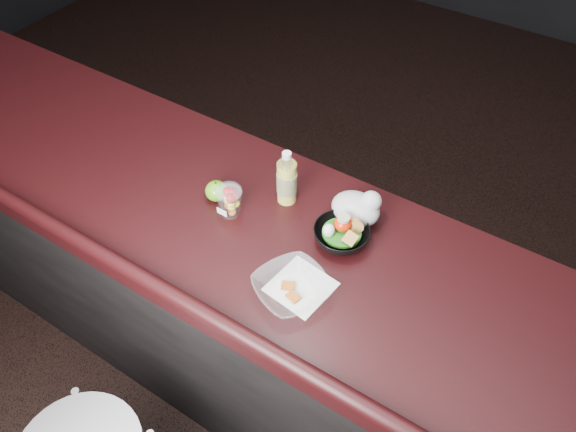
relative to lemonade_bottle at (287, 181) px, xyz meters
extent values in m
cube|color=black|center=(0.04, -0.14, -0.61)|extent=(4.00, 0.65, 0.98)
cube|color=black|center=(0.04, -0.14, -0.10)|extent=(4.06, 0.71, 0.04)
cylinder|color=gold|center=(0.00, 0.00, -0.01)|extent=(0.06, 0.06, 0.15)
cylinder|color=white|center=(0.00, 0.00, -0.01)|extent=(0.06, 0.06, 0.15)
cone|color=white|center=(0.00, 0.00, 0.08)|extent=(0.06, 0.06, 0.03)
cylinder|color=white|center=(0.00, 0.00, 0.11)|extent=(0.03, 0.03, 0.02)
cylinder|color=#072D99|center=(0.00, 0.00, -0.01)|extent=(0.07, 0.07, 0.07)
ellipsoid|color=white|center=(-0.12, -0.15, 0.01)|extent=(0.08, 0.08, 0.05)
ellipsoid|color=#35850F|center=(-0.19, -0.12, -0.05)|extent=(0.07, 0.07, 0.07)
cylinder|color=black|center=(-0.19, -0.12, -0.01)|extent=(0.01, 0.01, 0.01)
ellipsoid|color=silver|center=(0.23, 0.04, -0.04)|extent=(0.16, 0.13, 0.09)
sphere|color=silver|center=(0.26, 0.06, 0.00)|extent=(0.07, 0.07, 0.07)
imported|color=black|center=(0.23, -0.06, -0.06)|extent=(0.19, 0.19, 0.05)
cylinder|color=#0F470C|center=(0.23, -0.06, -0.05)|extent=(0.12, 0.12, 0.01)
ellipsoid|color=red|center=(0.23, -0.05, -0.02)|extent=(0.06, 0.06, 0.05)
cylinder|color=beige|center=(0.23, -0.05, 0.01)|extent=(0.04, 0.04, 0.01)
ellipsoid|color=white|center=(0.20, -0.09, -0.03)|extent=(0.04, 0.04, 0.05)
imported|color=silver|center=(0.21, -0.31, -0.06)|extent=(0.27, 0.27, 0.05)
cube|color=#990F0C|center=(0.19, -0.30, -0.07)|extent=(0.05, 0.04, 0.01)
cube|color=#990F0C|center=(0.23, -0.32, -0.07)|extent=(0.04, 0.04, 0.01)
cube|color=white|center=(0.22, -0.27, -0.08)|extent=(0.18, 0.18, 0.00)
camera|label=1|loc=(0.70, -1.08, 1.21)|focal=35.00mm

